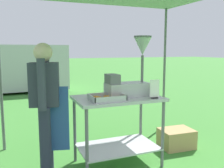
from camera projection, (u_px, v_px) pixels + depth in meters
The scene contains 7 objects.
ground_plane at pixel (60, 96), 8.15m from camera, with size 70.00×70.00×0.00m, color #3D7F33.
donut_cart at pixel (118, 116), 3.24m from camera, with size 1.12×0.70×0.92m.
donut_tray at pixel (106, 98), 2.99m from camera, with size 0.41×0.31×0.07m.
donut_fryer at pixel (130, 76), 3.23m from camera, with size 0.62×0.28×0.79m.
menu_sign at pixel (154, 90), 3.10m from camera, with size 0.13×0.05×0.24m.
vendor at pixel (45, 102), 2.96m from camera, with size 0.47×0.54×1.61m.
supply_crate at pixel (176, 138), 3.87m from camera, with size 0.53×0.41×0.29m.
Camera 1 is at (-1.39, -2.08, 1.53)m, focal length 39.48 mm.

